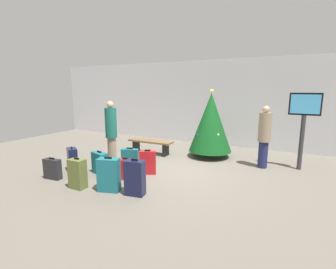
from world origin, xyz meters
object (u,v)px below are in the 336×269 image
object	(u,v)px
suitcase_1	(130,159)
suitcase_3	(109,175)
suitcase_0	(72,160)
suitcase_2	(78,174)
suitcase_5	(100,163)
suitcase_6	(148,162)
holiday_tree	(211,122)
suitcase_4	(126,169)
waiting_bench	(150,144)
suitcase_7	(52,169)
traveller_0	(264,136)
flight_info_kiosk	(304,117)
traveller_1	(111,131)
suitcase_8	(135,178)

from	to	relation	value
suitcase_1	suitcase_3	xyz separation A→B (m)	(0.52, -1.50, 0.09)
suitcase_0	suitcase_2	bearing A→B (deg)	-36.97
suitcase_0	suitcase_2	size ratio (longest dim) A/B	0.95
suitcase_5	suitcase_6	bearing A→B (deg)	27.06
holiday_tree	suitcase_4	distance (m)	3.36
holiday_tree	waiting_bench	bearing A→B (deg)	-162.79
holiday_tree	suitcase_3	distance (m)	4.01
waiting_bench	suitcase_2	xyz separation A→B (m)	(0.12, -3.37, -0.02)
suitcase_1	suitcase_7	distance (m)	2.01
traveller_0	suitcase_5	distance (m)	4.64
waiting_bench	traveller_0	xyz separation A→B (m)	(3.68, 0.19, 0.58)
flight_info_kiosk	traveller_1	world-z (taller)	flight_info_kiosk
traveller_1	suitcase_8	xyz separation A→B (m)	(1.89, -1.50, -0.63)
holiday_tree	suitcase_2	bearing A→B (deg)	-114.85
suitcase_4	traveller_1	bearing A→B (deg)	143.71
traveller_0	flight_info_kiosk	bearing A→B (deg)	18.14
suitcase_3	suitcase_4	bearing A→B (deg)	99.40
suitcase_5	suitcase_7	distance (m)	1.16
waiting_bench	suitcase_8	distance (m)	3.41
waiting_bench	suitcase_0	size ratio (longest dim) A/B	2.35
suitcase_1	suitcase_3	world-z (taller)	suitcase_3
suitcase_3	suitcase_5	bearing A→B (deg)	141.83
holiday_tree	flight_info_kiosk	size ratio (longest dim) A/B	1.04
holiday_tree	suitcase_1	bearing A→B (deg)	-125.39
traveller_1	suitcase_6	bearing A→B (deg)	-9.91
holiday_tree	suitcase_5	xyz separation A→B (m)	(-2.07, -3.00, -0.87)
suitcase_4	suitcase_2	bearing A→B (deg)	-122.21
holiday_tree	suitcase_7	size ratio (longest dim) A/B	4.03
suitcase_1	suitcase_6	size ratio (longest dim) A/B	0.92
suitcase_0	suitcase_5	size ratio (longest dim) A/B	1.09
flight_info_kiosk	suitcase_1	xyz separation A→B (m)	(-4.28, -2.17, -1.19)
traveller_1	suitcase_3	distance (m)	2.13
waiting_bench	traveller_1	bearing A→B (deg)	-104.01
flight_info_kiosk	suitcase_6	distance (m)	4.43
holiday_tree	suitcase_0	distance (m)	4.39
waiting_bench	traveller_1	xyz separation A→B (m)	(-0.39, -1.56, 0.65)
traveller_0	suitcase_1	world-z (taller)	traveller_0
holiday_tree	suitcase_1	distance (m)	2.93
suitcase_5	suitcase_2	bearing A→B (deg)	-76.57
suitcase_1	suitcase_3	bearing A→B (deg)	-70.82
suitcase_1	suitcase_2	distance (m)	1.72
suitcase_1	suitcase_8	size ratio (longest dim) A/B	0.76
waiting_bench	suitcase_2	distance (m)	3.37
traveller_1	suitcase_6	distance (m)	1.60
waiting_bench	suitcase_4	xyz separation A→B (m)	(0.73, -2.39, -0.11)
traveller_1	suitcase_0	world-z (taller)	traveller_1
waiting_bench	suitcase_6	world-z (taller)	suitcase_6
suitcase_7	suitcase_5	bearing A→B (deg)	46.63
suitcase_8	traveller_1	bearing A→B (deg)	141.47
traveller_0	suitcase_8	xyz separation A→B (m)	(-2.18, -3.26, -0.56)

